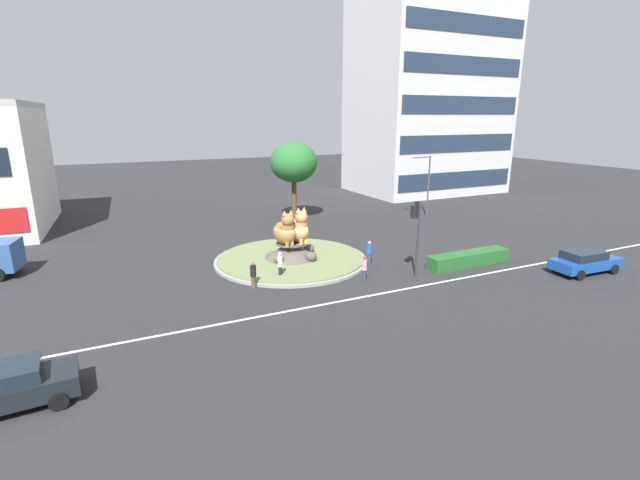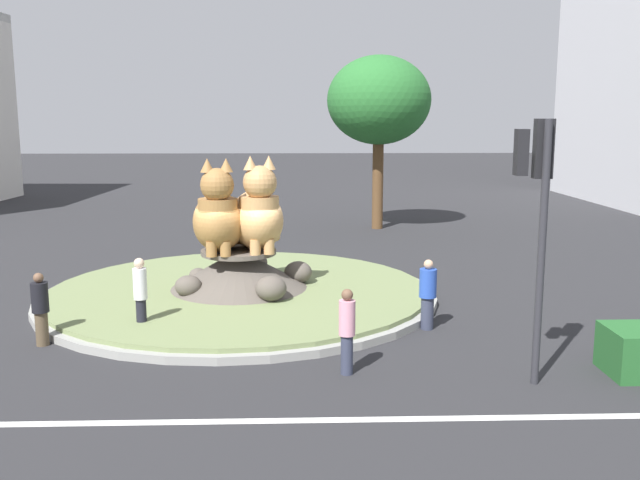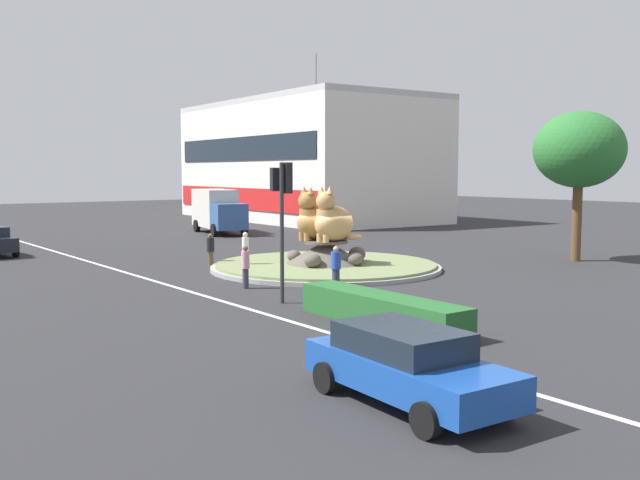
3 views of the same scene
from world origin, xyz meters
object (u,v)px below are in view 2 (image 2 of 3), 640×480
object	(u,v)px
cat_statue_tabby	(219,218)
pedestrian_blue_shirt	(428,293)
pedestrian_black_shirt	(40,308)
broadleaf_tree_behind_island	(379,101)
pedestrian_white_shirt	(140,293)
pedestrian_pink_shirt	(347,329)
cat_statue_calico	(258,215)
traffic_light_mast	(538,192)

from	to	relation	value
cat_statue_tabby	pedestrian_blue_shirt	world-z (taller)	cat_statue_tabby
pedestrian_black_shirt	pedestrian_blue_shirt	distance (m)	8.51
broadleaf_tree_behind_island	pedestrian_white_shirt	size ratio (longest dim) A/B	4.29
cat_statue_tabby	pedestrian_white_shirt	size ratio (longest dim) A/B	1.48
pedestrian_white_shirt	pedestrian_blue_shirt	distance (m)	6.51
broadleaf_tree_behind_island	pedestrian_pink_shirt	xyz separation A→B (m)	(-2.59, -17.72, -4.65)
cat_statue_calico	pedestrian_black_shirt	distance (m)	6.04
pedestrian_white_shirt	pedestrian_black_shirt	bearing A→B (deg)	-62.74
pedestrian_black_shirt	pedestrian_pink_shirt	size ratio (longest dim) A/B	0.95
traffic_light_mast	pedestrian_white_shirt	xyz separation A→B (m)	(-7.79, 3.13, -2.58)
broadleaf_tree_behind_island	pedestrian_pink_shirt	size ratio (longest dim) A/B	4.50
cat_statue_tabby	traffic_light_mast	size ratio (longest dim) A/B	0.54
pedestrian_white_shirt	pedestrian_blue_shirt	bearing A→B (deg)	97.79
cat_statue_tabby	pedestrian_black_shirt	distance (m)	5.18
traffic_light_mast	pedestrian_blue_shirt	size ratio (longest dim) A/B	2.93
cat_statue_tabby	broadleaf_tree_behind_island	size ratio (longest dim) A/B	0.35
cat_statue_tabby	pedestrian_black_shirt	size ratio (longest dim) A/B	1.63
broadleaf_tree_behind_island	pedestrian_black_shirt	bearing A→B (deg)	-119.62
cat_statue_calico	broadleaf_tree_behind_island	xyz separation A→B (m)	(4.57, 11.95, 3.29)
pedestrian_white_shirt	cat_statue_tabby	bearing A→B (deg)	159.52
traffic_light_mast	pedestrian_black_shirt	bearing A→B (deg)	78.30
pedestrian_white_shirt	cat_statue_calico	bearing A→B (deg)	148.09
broadleaf_tree_behind_island	pedestrian_blue_shirt	size ratio (longest dim) A/B	4.57
traffic_light_mast	pedestrian_pink_shirt	bearing A→B (deg)	83.84
cat_statue_calico	traffic_light_mast	world-z (taller)	traffic_light_mast
pedestrian_blue_shirt	pedestrian_pink_shirt	distance (m)	3.48
pedestrian_blue_shirt	pedestrian_pink_shirt	xyz separation A→B (m)	(-2.05, -2.81, 0.04)
cat_statue_tabby	pedestrian_pink_shirt	size ratio (longest dim) A/B	1.55
traffic_light_mast	pedestrian_black_shirt	size ratio (longest dim) A/B	3.02
cat_statue_calico	pedestrian_black_shirt	bearing A→B (deg)	-61.73
pedestrian_blue_shirt	pedestrian_white_shirt	bearing A→B (deg)	166.11
pedestrian_black_shirt	traffic_light_mast	bearing A→B (deg)	62.46
cat_statue_tabby	pedestrian_blue_shirt	bearing A→B (deg)	57.26
cat_statue_tabby	pedestrian_white_shirt	distance (m)	3.49
pedestrian_black_shirt	pedestrian_pink_shirt	bearing A→B (deg)	59.67
traffic_light_mast	pedestrian_blue_shirt	xyz separation A→B (m)	(-1.28, 3.29, -2.67)
cat_statue_calico	pedestrian_pink_shirt	world-z (taller)	cat_statue_calico
cat_statue_tabby	broadleaf_tree_behind_island	xyz separation A→B (m)	(5.58, 12.18, 3.30)
cat_statue_tabby	traffic_light_mast	xyz separation A→B (m)	(6.33, -6.02, 1.28)
cat_statue_calico	broadleaf_tree_behind_island	distance (m)	13.21
traffic_light_mast	pedestrian_pink_shirt	xyz separation A→B (m)	(-3.34, 0.48, -2.63)
traffic_light_mast	pedestrian_black_shirt	world-z (taller)	traffic_light_mast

